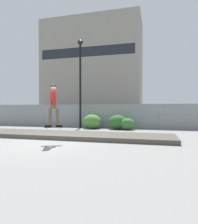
# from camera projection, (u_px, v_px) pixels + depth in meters

# --- Properties ---
(ground_plane) EXTENTS (120.00, 120.00, 0.00)m
(ground_plane) POSITION_uv_depth(u_px,v_px,m) (48.00, 144.00, 8.63)
(ground_plane) COLOR slate
(gravel_berm) EXTENTS (10.86, 2.43, 0.21)m
(gravel_berm) POSITION_uv_depth(u_px,v_px,m) (68.00, 135.00, 10.67)
(gravel_berm) COLOR #4C473F
(gravel_berm) RESTS_ON ground_plane
(skateboard) EXTENTS (0.82, 0.49, 0.07)m
(skateboard) POSITION_uv_depth(u_px,v_px,m) (54.00, 127.00, 8.42)
(skateboard) COLOR black
(skater) EXTENTS (0.70, 0.62, 1.76)m
(skater) POSITION_uv_depth(u_px,v_px,m) (54.00, 103.00, 8.41)
(skater) COLOR black
(skater) RESTS_ON skateboard
(chain_fence) EXTENTS (19.48, 0.06, 1.85)m
(chain_fence) POSITION_uv_depth(u_px,v_px,m) (97.00, 116.00, 16.08)
(chain_fence) COLOR gray
(chain_fence) RESTS_ON ground_plane
(street_lamp) EXTENTS (0.44, 0.44, 6.80)m
(street_lamp) POSITION_uv_depth(u_px,v_px,m) (80.00, 73.00, 15.64)
(street_lamp) COLOR black
(street_lamp) RESTS_ON ground_plane
(parked_car_near) EXTENTS (4.41, 1.98, 1.66)m
(parked_car_near) POSITION_uv_depth(u_px,v_px,m) (78.00, 116.00, 19.08)
(parked_car_near) COLOR black
(parked_car_near) RESTS_ON ground_plane
(parked_car_mid) EXTENTS (4.47, 2.09, 1.66)m
(parked_car_mid) POSITION_uv_depth(u_px,v_px,m) (142.00, 116.00, 17.58)
(parked_car_mid) COLOR #474C54
(parked_car_mid) RESTS_ON ground_plane
(library_building) EXTENTS (27.00, 12.58, 25.82)m
(library_building) POSITION_uv_depth(u_px,v_px,m) (93.00, 69.00, 57.56)
(library_building) COLOR gray
(library_building) RESTS_ON ground_plane
(shrub_left) EXTENTS (1.37, 1.12, 1.06)m
(shrub_left) POSITION_uv_depth(u_px,v_px,m) (92.00, 122.00, 15.18)
(shrub_left) COLOR #477F38
(shrub_left) RESTS_ON ground_plane
(shrub_center) EXTENTS (1.34, 1.10, 1.04)m
(shrub_center) POSITION_uv_depth(u_px,v_px,m) (118.00, 122.00, 14.68)
(shrub_center) COLOR #2D5B28
(shrub_center) RESTS_ON ground_plane
(shrub_right) EXTENTS (1.08, 0.88, 0.84)m
(shrub_right) POSITION_uv_depth(u_px,v_px,m) (127.00, 124.00, 14.30)
(shrub_right) COLOR #336B2D
(shrub_right) RESTS_ON ground_plane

